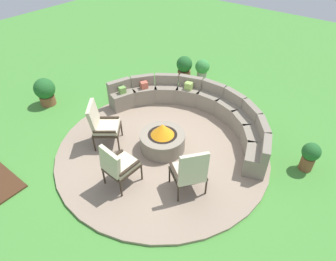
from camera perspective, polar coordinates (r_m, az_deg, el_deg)
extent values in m
plane|color=#478C38|center=(6.77, -1.04, -3.81)|extent=(24.00, 24.00, 0.00)
cylinder|color=gray|center=(6.75, -1.04, -3.63)|extent=(4.83, 4.83, 0.06)
cylinder|color=gray|center=(6.60, -1.07, -2.14)|extent=(1.02, 1.02, 0.40)
cylinder|color=black|center=(6.49, -1.08, -0.99)|extent=(0.66, 0.66, 0.06)
cone|color=orange|center=(6.38, -1.10, 0.19)|extent=(0.53, 0.53, 0.28)
cube|color=gray|center=(6.37, 16.77, -5.58)|extent=(0.64, 0.76, 0.46)
cube|color=gray|center=(6.14, 18.72, -3.35)|extent=(0.37, 0.66, 0.28)
cube|color=gray|center=(6.84, 16.41, -1.95)|extent=(0.75, 0.79, 0.46)
cube|color=gray|center=(6.66, 18.17, 0.48)|extent=(0.52, 0.61, 0.28)
cube|color=gray|center=(7.28, 14.64, 1.22)|extent=(0.79, 0.74, 0.46)
cube|color=gray|center=(7.14, 16.12, 3.79)|extent=(0.62, 0.50, 0.28)
cube|color=gray|center=(7.67, 11.80, 3.80)|extent=(0.75, 0.62, 0.46)
cube|color=gray|center=(7.56, 12.95, 6.45)|extent=(0.66, 0.35, 0.28)
cube|color=gray|center=(7.97, 8.20, 5.71)|extent=(0.65, 0.45, 0.46)
cube|color=gray|center=(7.88, 8.99, 8.41)|extent=(0.65, 0.16, 0.28)
cube|color=gray|center=(8.16, 4.10, 6.91)|extent=(0.75, 0.63, 0.46)
cube|color=gray|center=(8.10, 4.51, 9.64)|extent=(0.66, 0.35, 0.28)
cube|color=gray|center=(8.24, -0.27, 7.37)|extent=(0.79, 0.74, 0.46)
cube|color=gray|center=(8.19, -0.24, 10.11)|extent=(0.62, 0.50, 0.28)
cube|color=gray|center=(8.21, -4.68, 7.09)|extent=(0.75, 0.79, 0.46)
cube|color=gray|center=(8.15, -5.02, 9.82)|extent=(0.51, 0.61, 0.28)
cube|color=gray|center=(8.06, -8.89, 6.07)|extent=(0.64, 0.76, 0.46)
cube|color=gray|center=(7.99, -9.61, 8.77)|extent=(0.36, 0.66, 0.28)
cube|color=#93B756|center=(7.95, 4.10, 8.74)|extent=(0.22, 0.20, 0.19)
cube|color=#70A34C|center=(7.86, -8.96, 7.86)|extent=(0.20, 0.21, 0.17)
cube|color=#BC5B47|center=(8.00, -4.72, 8.88)|extent=(0.22, 0.24, 0.18)
cylinder|color=#2D2319|center=(7.05, -9.10, 0.27)|extent=(0.04, 0.04, 0.38)
cylinder|color=#2D2319|center=(6.63, -9.68, -2.70)|extent=(0.04, 0.04, 0.38)
cylinder|color=#2D2319|center=(7.15, -13.43, 0.26)|extent=(0.04, 0.04, 0.38)
cylinder|color=#2D2319|center=(6.74, -14.27, -2.66)|extent=(0.04, 0.04, 0.38)
cube|color=#2D2319|center=(6.75, -11.86, 0.24)|extent=(0.82, 0.82, 0.05)
cube|color=beige|center=(6.71, -11.93, 0.71)|extent=(0.76, 0.76, 0.09)
cube|color=beige|center=(6.60, -14.39, 2.60)|extent=(0.42, 0.56, 0.69)
cube|color=#2D2319|center=(6.88, -11.65, 2.49)|extent=(0.42, 0.34, 0.04)
cube|color=#2D2319|center=(6.47, -12.38, -0.28)|extent=(0.42, 0.34, 0.04)
cylinder|color=#2D2319|center=(6.20, -8.50, -6.04)|extent=(0.04, 0.04, 0.38)
cylinder|color=#2D2319|center=(5.94, -5.19, -8.24)|extent=(0.04, 0.04, 0.38)
cylinder|color=#2D2319|center=(5.97, -12.46, -8.88)|extent=(0.04, 0.04, 0.38)
cylinder|color=#2D2319|center=(5.70, -9.20, -11.34)|extent=(0.04, 0.04, 0.38)
cube|color=#2D2319|center=(5.79, -9.04, -7.13)|extent=(0.55, 0.62, 0.05)
cube|color=beige|center=(5.74, -9.11, -6.64)|extent=(0.51, 0.57, 0.09)
cube|color=beige|center=(5.45, -11.37, -6.23)|extent=(0.56, 0.10, 0.65)
cube|color=#2D2319|center=(5.83, -10.75, -5.10)|extent=(0.07, 0.51, 0.04)
cube|color=#2D2319|center=(5.56, -7.51, -7.30)|extent=(0.07, 0.51, 0.04)
cylinder|color=#2D2319|center=(5.87, 0.29, -8.73)|extent=(0.04, 0.04, 0.38)
cylinder|color=#2D2319|center=(6.02, 5.45, -7.45)|extent=(0.04, 0.04, 0.38)
cylinder|color=#2D2319|center=(5.55, 2.03, -12.44)|extent=(0.04, 0.04, 0.38)
cylinder|color=#2D2319|center=(5.71, 7.47, -10.96)|extent=(0.04, 0.04, 0.38)
cube|color=#2D2319|center=(5.62, 3.91, -8.39)|extent=(0.79, 0.81, 0.05)
cube|color=beige|center=(5.57, 3.94, -7.90)|extent=(0.73, 0.74, 0.09)
cube|color=beige|center=(5.22, 5.02, -7.63)|extent=(0.41, 0.59, 0.68)
cube|color=#2D2319|center=(5.45, 1.30, -8.09)|extent=(0.42, 0.30, 0.04)
cube|color=#2D2319|center=(5.60, 6.57, -6.78)|extent=(0.42, 0.30, 0.04)
cylinder|color=brown|center=(8.90, -22.52, 5.59)|extent=(0.42, 0.42, 0.27)
sphere|color=#236028|center=(8.73, -23.10, 7.59)|extent=(0.57, 0.57, 0.57)
sphere|color=#DB337A|center=(8.63, -23.05, 8.06)|extent=(0.19, 0.19, 0.19)
cylinder|color=brown|center=(6.90, 25.59, -5.73)|extent=(0.28, 0.28, 0.33)
sphere|color=#236028|center=(6.70, 26.33, -3.74)|extent=(0.38, 0.38, 0.38)
cylinder|color=brown|center=(9.66, 3.16, 11.07)|extent=(0.41, 0.41, 0.23)
sphere|color=#236028|center=(9.51, 3.23, 12.89)|extent=(0.50, 0.50, 0.50)
cylinder|color=#A89E8E|center=(9.61, 6.64, 10.80)|extent=(0.31, 0.31, 0.25)
sphere|color=#3D8E42|center=(9.48, 6.78, 12.37)|extent=(0.45, 0.45, 0.45)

